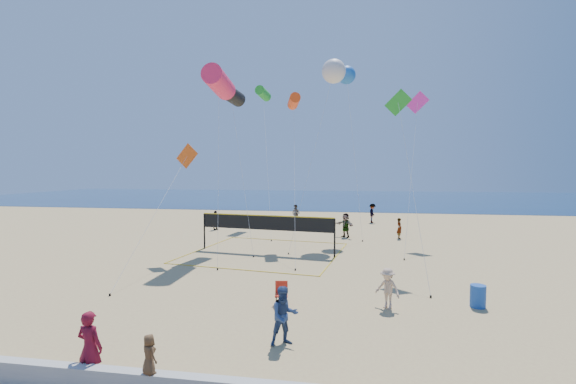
# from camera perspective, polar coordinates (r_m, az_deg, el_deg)

# --- Properties ---
(ground) EXTENTS (120.00, 120.00, 0.00)m
(ground) POSITION_cam_1_polar(r_m,az_deg,el_deg) (12.34, -4.94, -21.58)
(ground) COLOR tan
(ground) RESTS_ON ground
(ocean) EXTENTS (140.00, 50.00, 0.03)m
(ocean) POSITION_cam_1_polar(r_m,az_deg,el_deg) (73.09, 7.00, -0.86)
(ocean) COLOR navy
(ocean) RESTS_ON ground
(woman) EXTENTS (0.69, 0.48, 1.80)m
(woman) POSITION_cam_1_polar(r_m,az_deg,el_deg) (11.08, -27.30, -19.82)
(woman) COLOR maroon
(woman) RESTS_ON ground
(toddler) EXTENTS (0.53, 0.48, 0.90)m
(toddler) POSITION_cam_1_polar(r_m,az_deg,el_deg) (9.86, -19.89, -21.67)
(toddler) COLOR brown
(toddler) RESTS_ON seawall
(bystander_a) EXTENTS (1.06, 0.97, 1.75)m
(bystander_a) POSITION_cam_1_polar(r_m,az_deg,el_deg) (11.95, -0.55, -17.85)
(bystander_a) COLOR navy
(bystander_a) RESTS_ON ground
(bystander_b) EXTENTS (1.13, 1.02, 1.52)m
(bystander_b) POSITION_cam_1_polar(r_m,az_deg,el_deg) (15.31, 14.54, -13.63)
(bystander_b) COLOR tan
(bystander_b) RESTS_ON ground
(far_person_0) EXTENTS (0.92, 1.03, 1.67)m
(far_person_0) POSITION_cam_1_polar(r_m,az_deg,el_deg) (34.12, -10.72, -4.14)
(far_person_0) COLOR gray
(far_person_0) RESTS_ON ground
(far_person_1) EXTENTS (1.66, 1.59, 1.88)m
(far_person_1) POSITION_cam_1_polar(r_m,az_deg,el_deg) (30.18, 8.52, -4.88)
(far_person_1) COLOR gray
(far_person_1) RESTS_ON ground
(far_person_2) EXTENTS (0.49, 0.64, 1.57)m
(far_person_2) POSITION_cam_1_polar(r_m,az_deg,el_deg) (30.44, 16.18, -5.20)
(far_person_2) COLOR gray
(far_person_2) RESTS_ON ground
(far_person_3) EXTENTS (1.05, 0.93, 1.79)m
(far_person_3) POSITION_cam_1_polar(r_m,az_deg,el_deg) (38.07, 1.18, -3.23)
(far_person_3) COLOR gray
(far_person_3) RESTS_ON ground
(far_person_4) EXTENTS (0.94, 1.34, 1.89)m
(far_person_4) POSITION_cam_1_polar(r_m,az_deg,el_deg) (38.97, 12.40, -3.08)
(far_person_4) COLOR gray
(far_person_4) RESTS_ON ground
(camp_chair) EXTENTS (0.54, 0.65, 0.99)m
(camp_chair) POSITION_cam_1_polar(r_m,az_deg,el_deg) (15.31, -0.98, -14.56)
(camp_chair) COLOR red
(camp_chair) RESTS_ON ground
(trash_barrel) EXTENTS (0.61, 0.61, 0.84)m
(trash_barrel) POSITION_cam_1_polar(r_m,az_deg,el_deg) (16.69, 26.32, -13.66)
(trash_barrel) COLOR #1847A1
(trash_barrel) RESTS_ON ground
(volleyball_net) EXTENTS (10.04, 9.91, 2.38)m
(volleyball_net) POSITION_cam_1_polar(r_m,az_deg,el_deg) (24.23, -3.28, -5.21)
(volleyball_net) COLOR black
(volleyball_net) RESTS_ON ground
(kite_0) EXTENTS (1.97, 5.70, 11.42)m
(kite_0) POSITION_cam_1_polar(r_m,az_deg,el_deg) (24.92, -10.18, 15.69)
(kite_0) COLOR #F62755
(kite_0) RESTS_ON ground
(kite_1) EXTENTS (3.18, 4.73, 10.98)m
(kite_1) POSITION_cam_1_polar(r_m,az_deg,el_deg) (27.18, -8.45, 14.07)
(kite_1) COLOR black
(kite_1) RESTS_ON ground
(kite_2) EXTENTS (1.85, 8.74, 10.54)m
(kite_2) POSITION_cam_1_polar(r_m,az_deg,el_deg) (27.87, 0.87, 13.27)
(kite_2) COLOR #FD4914
(kite_2) RESTS_ON ground
(kite_3) EXTENTS (1.50, 7.51, 6.77)m
(kite_3) POSITION_cam_1_polar(r_m,az_deg,el_deg) (23.11, -15.21, 4.28)
(kite_3) COLOR #CE4F15
(kite_3) RESTS_ON ground
(kite_4) EXTENTS (1.55, 5.37, 9.47)m
(kite_4) POSITION_cam_1_polar(r_m,az_deg,el_deg) (21.25, 16.26, 11.09)
(kite_4) COLOR green
(kite_4) RESTS_ON ground
(kite_5) EXTENTS (2.56, 7.09, 10.95)m
(kite_5) POSITION_cam_1_polar(r_m,az_deg,el_deg) (29.84, 18.56, 11.39)
(kite_5) COLOR #EC2FB5
(kite_5) RESTS_ON ground
(kite_6) EXTENTS (3.60, 7.24, 13.44)m
(kite_6) POSITION_cam_1_polar(r_m,az_deg,el_deg) (30.18, 6.79, 17.33)
(kite_6) COLOR silver
(kite_6) RESTS_ON ground
(kite_7) EXTENTS (2.17, 3.59, 13.36)m
(kite_7) POSITION_cam_1_polar(r_m,az_deg,el_deg) (31.84, 8.67, 16.75)
(kite_7) COLOR blue
(kite_7) RESTS_ON ground
(kite_8) EXTENTS (3.28, 10.23, 13.13)m
(kite_8) POSITION_cam_1_polar(r_m,az_deg,el_deg) (38.04, -3.70, 14.34)
(kite_8) COLOR green
(kite_8) RESTS_ON ground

